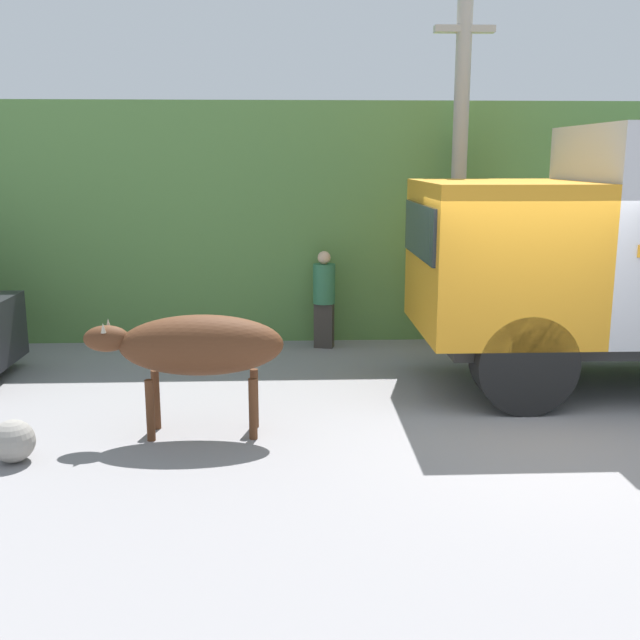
{
  "coord_description": "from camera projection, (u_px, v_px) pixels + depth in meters",
  "views": [
    {
      "loc": [
        -2.76,
        -7.96,
        2.97
      ],
      "look_at": [
        -2.39,
        0.62,
        1.1
      ],
      "focal_mm": 42.0,
      "sensor_mm": 36.0,
      "label": 1
    }
  ],
  "objects": [
    {
      "name": "brown_cow",
      "position": [
        197.0,
        346.0,
        8.0
      ],
      "size": [
        2.12,
        0.66,
        1.33
      ],
      "rotation": [
        0.0,
        0.0,
        0.06
      ],
      "color": "#512D19",
      "rests_on": "ground_plane"
    },
    {
      "name": "hillside_embankment",
      "position": [
        424.0,
        211.0,
        15.04
      ],
      "size": [
        32.0,
        6.07,
        3.84
      ],
      "color": "#568442",
      "rests_on": "ground_plane"
    },
    {
      "name": "ground_plane",
      "position": [
        531.0,
        424.0,
        8.52
      ],
      "size": [
        60.0,
        60.0,
        0.0
      ],
      "primitive_type": "plane",
      "color": "gray"
    },
    {
      "name": "roadside_rock",
      "position": [
        13.0,
        441.0,
        7.41
      ],
      "size": [
        0.43,
        0.43,
        0.43
      ],
      "color": "gray",
      "rests_on": "ground_plane"
    },
    {
      "name": "building_backdrop",
      "position": [
        263.0,
        246.0,
        13.55
      ],
      "size": [
        5.2,
        2.7,
        2.77
      ],
      "color": "#8CC69E",
      "rests_on": "ground_plane"
    },
    {
      "name": "pedestrian_on_hill",
      "position": [
        324.0,
        296.0,
        11.78
      ],
      "size": [
        0.42,
        0.42,
        1.54
      ],
      "rotation": [
        0.0,
        0.0,
        2.88
      ],
      "color": "#38332D",
      "rests_on": "ground_plane"
    },
    {
      "name": "utility_pole",
      "position": [
        459.0,
        165.0,
        11.49
      ],
      "size": [
        0.9,
        0.23,
        5.48
      ],
      "color": "#9E998E",
      "rests_on": "ground_plane"
    }
  ]
}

